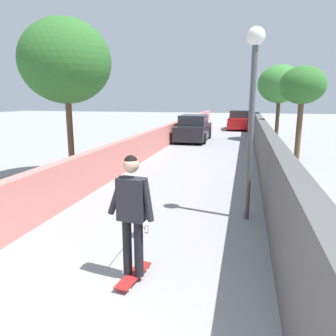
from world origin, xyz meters
TOP-DOWN VIEW (x-y plane):
  - ground_plane at (14.00, 0.00)m, footprint 80.00×80.00m
  - wall_left at (12.00, 2.41)m, footprint 48.00×0.30m
  - fence_right at (12.00, -2.41)m, footprint 48.00×0.30m
  - tree_right_near at (13.00, -3.94)m, footprint 1.83×1.83m
  - tree_right_mid at (19.00, -3.60)m, footprint 2.53×2.53m
  - tree_left_far at (7.50, 3.49)m, footprint 2.68×2.68m
  - lamp_post at (5.32, -1.86)m, footprint 0.36×0.36m
  - skateboard at (2.46, -0.29)m, footprint 0.82×0.31m
  - person_skateboarder at (2.46, -0.29)m, footprint 0.27×0.72m
  - dog at (3.99, 0.03)m, footprint 1.82×0.47m
  - car_near at (17.83, 1.26)m, footprint 4.31×1.80m
  - car_far at (25.61, -1.26)m, footprint 3.86×1.80m

SIDE VIEW (x-z plane):
  - ground_plane at x=14.00m, z-range 0.00..0.00m
  - skateboard at x=2.46m, z-range 0.03..0.11m
  - dog at x=3.99m, z-range -0.25..0.80m
  - wall_left at x=12.00m, z-range 0.00..1.10m
  - car_far at x=25.61m, z-range -0.06..1.48m
  - car_near at x=17.83m, z-range -0.05..1.49m
  - fence_right at x=12.00m, z-range 0.00..1.64m
  - person_skateboarder at x=2.46m, z-range 0.23..1.97m
  - lamp_post at x=5.32m, z-range 0.76..4.66m
  - tree_right_near at x=13.00m, z-range 1.10..4.92m
  - tree_right_mid at x=19.00m, z-range 1.10..5.52m
  - tree_left_far at x=7.50m, z-range 1.18..6.00m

